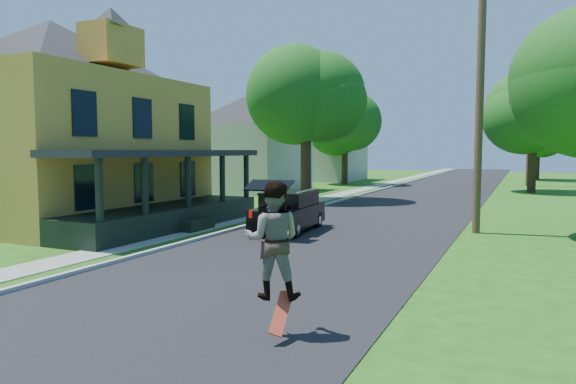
% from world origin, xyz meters
% --- Properties ---
extents(ground, '(140.00, 140.00, 0.00)m').
position_xyz_m(ground, '(0.00, 0.00, 0.00)').
color(ground, '#244B0F').
rests_on(ground, ground).
extents(street, '(8.00, 120.00, 0.02)m').
position_xyz_m(street, '(0.00, 20.00, 0.00)').
color(street, black).
rests_on(street, ground).
extents(curb, '(0.15, 120.00, 0.12)m').
position_xyz_m(curb, '(-4.05, 20.00, 0.00)').
color(curb, '#AAAAA5').
rests_on(curb, ground).
extents(sidewalk, '(1.30, 120.00, 0.03)m').
position_xyz_m(sidewalk, '(-5.60, 20.00, 0.00)').
color(sidewalk, gray).
rests_on(sidewalk, ground).
extents(front_walk, '(6.50, 1.20, 0.03)m').
position_xyz_m(front_walk, '(-9.50, 6.00, 0.00)').
color(front_walk, gray).
rests_on(front_walk, ground).
extents(main_house, '(15.56, 15.56, 10.10)m').
position_xyz_m(main_house, '(-12.80, 5.99, 4.92)').
color(main_house, gold).
rests_on(main_house, ground).
extents(neighbor_house_mid, '(12.78, 12.78, 8.30)m').
position_xyz_m(neighbor_house_mid, '(-13.50, 24.00, 4.19)').
color(neighbor_house_mid, '#BCB6A6').
rests_on(neighbor_house_mid, ground).
extents(neighbor_house_far, '(12.78, 12.78, 8.30)m').
position_xyz_m(neighbor_house_far, '(-13.50, 40.00, 4.19)').
color(neighbor_house_far, '#BCB6A6').
rests_on(neighbor_house_far, ground).
extents(black_suv, '(2.05, 4.58, 2.08)m').
position_xyz_m(black_suv, '(-2.06, 7.27, 0.79)').
color(black_suv, black).
rests_on(black_suv, ground).
extents(skateboarder, '(1.16, 1.03, 1.99)m').
position_xyz_m(skateboarder, '(2.28, -2.78, 1.60)').
color(skateboarder, black).
rests_on(skateboarder, ground).
extents(skateboard, '(0.30, 0.77, 0.62)m').
position_xyz_m(skateboard, '(2.57, -3.06, 0.43)').
color(skateboard, '#A9260E').
rests_on(skateboard, ground).
extents(tree_left_mid, '(6.27, 6.25, 9.44)m').
position_xyz_m(tree_left_mid, '(-6.04, 18.34, 6.31)').
color(tree_left_mid, black).
rests_on(tree_left_mid, ground).
extents(tree_left_far, '(5.75, 5.61, 8.88)m').
position_xyz_m(tree_left_far, '(-8.95, 34.43, 5.81)').
color(tree_left_far, black).
rests_on(tree_left_far, ground).
extents(tree_right_mid, '(7.72, 7.91, 9.62)m').
position_xyz_m(tree_right_mid, '(6.55, 31.44, 6.34)').
color(tree_right_mid, black).
rests_on(tree_right_mid, ground).
extents(tree_right_far, '(6.11, 5.99, 9.27)m').
position_xyz_m(tree_right_far, '(7.14, 50.03, 6.14)').
color(tree_right_far, black).
rests_on(tree_right_far, ground).
extents(utility_pole_near, '(1.78, 0.51, 10.84)m').
position_xyz_m(utility_pole_near, '(4.50, 9.93, 5.58)').
color(utility_pole_near, '#3F2C1D').
rests_on(utility_pole_near, ground).
extents(utility_pole_far, '(1.80, 0.52, 10.15)m').
position_xyz_m(utility_pole_far, '(6.31, 38.83, 5.23)').
color(utility_pole_far, '#3F2C1D').
rests_on(utility_pole_far, ground).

